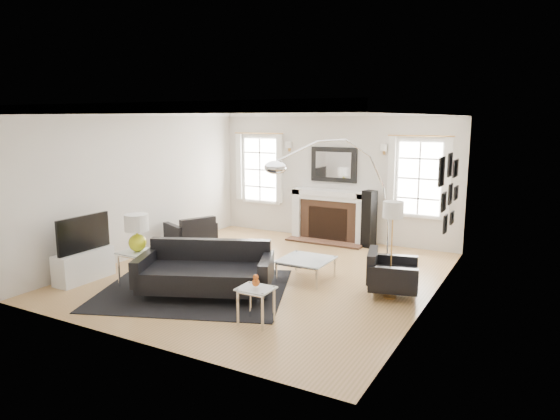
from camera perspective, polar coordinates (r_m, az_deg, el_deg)
The scene contains 25 objects.
floor at distance 8.61m, azimuth -1.73°, elevation -7.38°, with size 6.00×6.00×0.00m, color #9F7842.
back_wall at distance 10.96m, azimuth 6.23°, elevation 3.90°, with size 5.50×0.04×2.80m, color beige.
front_wall at distance 5.95m, azimuth -16.64°, elevation -1.95°, with size 5.50×0.04×2.80m, color beige.
left_wall at distance 9.96m, azimuth -15.55°, elevation 2.93°, with size 0.04×6.00×2.80m, color beige.
right_wall at distance 7.31m, azimuth 17.13°, elevation 0.26°, with size 0.04×6.00×2.80m, color beige.
ceiling at distance 8.20m, azimuth -1.84°, elevation 11.59°, with size 5.50×6.00×0.02m, color white.
crown_molding at distance 8.20m, azimuth -1.84°, elevation 11.17°, with size 5.50×6.00×0.12m, color white.
fireplace at distance 10.90m, azimuth 5.71°, elevation -0.69°, with size 1.70×0.69×1.11m.
mantel_mirror at distance 10.89m, azimuth 6.16°, elevation 5.18°, with size 1.05×0.07×0.75m.
window_left at distance 11.74m, azimuth -2.26°, elevation 4.66°, with size 1.24×0.15×1.62m.
window_right at distance 10.34m, azimuth 15.64°, elevation 3.51°, with size 1.24×0.15×1.62m.
gallery_wall at distance 8.55m, azimuth 18.75°, elevation 2.49°, with size 0.04×1.73×1.29m.
tv_unit at distance 8.82m, azimuth -21.50°, elevation -5.46°, with size 0.35×1.00×1.09m.
area_rug at distance 7.98m, azimuth -9.78°, elevation -8.94°, with size 2.80×2.34×0.01m, color black.
sofa at distance 7.65m, azimuth -8.43°, elevation -7.02°, with size 2.18×1.62×0.65m.
armchair_left at distance 10.29m, azimuth -10.03°, elevation -2.72°, with size 1.04×1.09×0.58m.
armchair_right at distance 7.77m, azimuth 12.42°, elevation -7.23°, with size 0.91×0.97×0.55m.
coffee_table at distance 8.26m, azimuth 3.00°, elevation -5.80°, with size 0.80×0.80×0.36m.
side_table_left at distance 8.25m, azimuth -15.88°, elevation -5.28°, with size 0.51×0.51×0.56m.
nesting_table at distance 6.51m, azimuth -2.77°, elevation -9.81°, with size 0.45×0.38×0.49m.
gourd_lamp at distance 8.14m, azimuth -16.04°, elevation -2.23°, with size 0.37×0.37×0.60m.
orange_vase at distance 6.44m, azimuth -2.79°, elevation -8.12°, with size 0.10×0.10×0.16m.
arc_floor_lamp at distance 7.82m, azimuth 6.16°, elevation 0.58°, with size 1.70×1.58×2.41m.
stick_floor_lamp at distance 7.39m, azimuth 12.78°, elevation -0.54°, with size 0.29×0.29×1.45m.
speaker_tower at distance 10.44m, azimuth 10.15°, elevation -1.02°, with size 0.24×0.24×1.19m, color black.
Camera 1 is at (4.17, -7.06, 2.62)m, focal length 32.00 mm.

